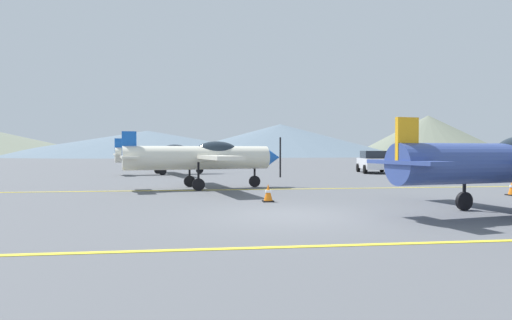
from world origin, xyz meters
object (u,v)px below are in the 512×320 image
Objects in this scene: traffic_cone_side at (268,193)px; airplane_mid at (204,157)px; car_sedan at (374,161)px; airplane_near at (509,162)px; airplane_far at (167,154)px; traffic_cone_front at (512,188)px.

airplane_mid is at bearing 110.71° from traffic_cone_side.
car_sedan is (12.60, 11.80, -0.54)m from airplane_mid.
airplane_mid is (-7.71, 8.91, 0.00)m from airplane_near.
airplane_far is (-10.10, 20.67, 0.00)m from airplane_near.
airplane_mid is 1.00× the size of airplane_far.
traffic_cone_side is (4.38, -17.00, -1.09)m from airplane_far.
airplane_far is at bearing 104.43° from traffic_cone_side.
airplane_far is 17.59m from traffic_cone_side.
traffic_cone_front is 1.00× the size of traffic_cone_side.
car_sedan is 7.73× the size of traffic_cone_side.
airplane_mid is 5.71m from traffic_cone_side.
traffic_cone_front is at bearing 51.51° from airplane_near.
airplane_far is at bearing 101.50° from airplane_mid.
car_sedan is at bearing 76.73° from airplane_near.
airplane_far is 13.83× the size of traffic_cone_side.
traffic_cone_front is at bearing -94.71° from car_sedan.
car_sedan reaches higher than traffic_cone_front.
airplane_mid is 13.88× the size of traffic_cone_front.
traffic_cone_side is at bearing -69.29° from airplane_mid.
traffic_cone_front is (11.26, -4.45, -1.09)m from airplane_mid.
traffic_cone_side is at bearing -121.91° from car_sedan.
airplane_near is 13.89× the size of traffic_cone_side.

